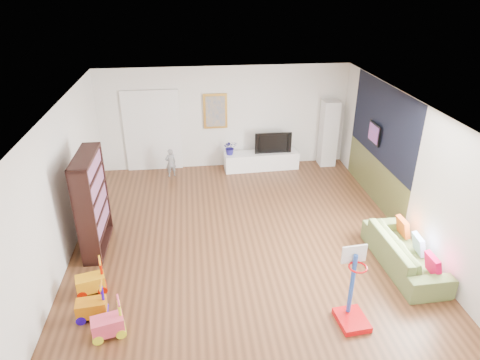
{
  "coord_description": "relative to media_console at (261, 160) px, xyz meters",
  "views": [
    {
      "loc": [
        -0.88,
        -7.03,
        4.79
      ],
      "look_at": [
        0.0,
        0.4,
        1.15
      ],
      "focal_mm": 32.0,
      "sensor_mm": 36.0,
      "label": 1
    }
  ],
  "objects": [
    {
      "name": "floor",
      "position": [
        -0.93,
        -3.41,
        -0.23
      ],
      "size": [
        6.5,
        7.5,
        0.0
      ],
      "primitive_type": "cube",
      "color": "brown",
      "rests_on": "ground"
    },
    {
      "name": "ceiling",
      "position": [
        -0.93,
        -3.41,
        2.47
      ],
      "size": [
        6.5,
        7.5,
        0.0
      ],
      "primitive_type": "cube",
      "color": "white",
      "rests_on": "ground"
    },
    {
      "name": "wall_back",
      "position": [
        -0.93,
        0.34,
        1.12
      ],
      "size": [
        6.5,
        0.0,
        2.7
      ],
      "primitive_type": "cube",
      "color": "silver",
      "rests_on": "ground"
    },
    {
      "name": "wall_front",
      "position": [
        -0.93,
        -7.16,
        1.12
      ],
      "size": [
        6.5,
        0.0,
        2.7
      ],
      "primitive_type": "cube",
      "color": "white",
      "rests_on": "ground"
    },
    {
      "name": "wall_left",
      "position": [
        -4.18,
        -3.41,
        1.12
      ],
      "size": [
        0.0,
        7.5,
        2.7
      ],
      "primitive_type": "cube",
      "color": "white",
      "rests_on": "ground"
    },
    {
      "name": "wall_right",
      "position": [
        2.32,
        -3.41,
        1.12
      ],
      "size": [
        0.0,
        7.5,
        2.7
      ],
      "primitive_type": "cube",
      "color": "silver",
      "rests_on": "ground"
    },
    {
      "name": "navy_accent",
      "position": [
        2.3,
        -2.01,
        1.62
      ],
      "size": [
        0.01,
        3.2,
        1.7
      ],
      "primitive_type": "cube",
      "color": "black",
      "rests_on": "wall_right"
    },
    {
      "name": "olive_wainscot",
      "position": [
        2.3,
        -2.01,
        0.27
      ],
      "size": [
        0.01,
        3.2,
        1.0
      ],
      "primitive_type": "cube",
      "color": "brown",
      "rests_on": "wall_right"
    },
    {
      "name": "doorway",
      "position": [
        -2.83,
        0.3,
        0.82
      ],
      "size": [
        1.45,
        0.06,
        2.1
      ],
      "primitive_type": "cube",
      "color": "white",
      "rests_on": "ground"
    },
    {
      "name": "painting_back",
      "position": [
        -1.18,
        0.3,
        1.32
      ],
      "size": [
        0.62,
        0.06,
        0.92
      ],
      "primitive_type": "cube",
      "color": "gold",
      "rests_on": "wall_back"
    },
    {
      "name": "artwork_right",
      "position": [
        2.24,
        -1.81,
        1.32
      ],
      "size": [
        0.04,
        0.56,
        0.46
      ],
      "primitive_type": "cube",
      "color": "#7F3F8C",
      "rests_on": "wall_right"
    },
    {
      "name": "media_console",
      "position": [
        0.0,
        0.0,
        0.0
      ],
      "size": [
        2.0,
        0.59,
        0.46
      ],
      "primitive_type": "cube",
      "rotation": [
        0.0,
        0.0,
        0.05
      ],
      "color": "white",
      "rests_on": "ground"
    },
    {
      "name": "tall_cabinet",
      "position": [
        1.83,
        0.08,
        0.67
      ],
      "size": [
        0.42,
        0.42,
        1.79
      ],
      "primitive_type": "cube",
      "rotation": [
        0.0,
        0.0,
        0.01
      ],
      "color": "silver",
      "rests_on": "ground"
    },
    {
      "name": "bookshelf",
      "position": [
        -3.72,
        -3.25,
        0.72
      ],
      "size": [
        0.35,
        1.31,
        1.91
      ],
      "primitive_type": "cube",
      "rotation": [
        0.0,
        0.0,
        -0.0
      ],
      "color": "black",
      "rests_on": "ground"
    },
    {
      "name": "sofa",
      "position": [
        1.85,
        -4.54,
        0.06
      ],
      "size": [
        0.83,
        2.01,
        0.58
      ],
      "primitive_type": "imported",
      "rotation": [
        0.0,
        0.0,
        1.6
      ],
      "color": "olive",
      "rests_on": "ground"
    },
    {
      "name": "basketball_hoop",
      "position": [
        0.44,
        -5.78,
        0.41
      ],
      "size": [
        0.48,
        0.57,
        1.27
      ],
      "primitive_type": "cube",
      "rotation": [
        0.0,
        0.0,
        0.09
      ],
      "color": "red",
      "rests_on": "ground"
    },
    {
      "name": "ride_on_yellow",
      "position": [
        -3.6,
        -4.61,
        0.07
      ],
      "size": [
        0.51,
        0.39,
        0.61
      ],
      "primitive_type": "cube",
      "rotation": [
        0.0,
        0.0,
        0.26
      ],
      "color": "orange",
      "rests_on": "ground"
    },
    {
      "name": "ride_on_orange",
      "position": [
        -3.47,
        -5.2,
        0.07
      ],
      "size": [
        0.47,
        0.32,
        0.59
      ],
      "primitive_type": "cube",
      "rotation": [
        0.0,
        0.0,
        0.11
      ],
      "color": "#CD720C",
      "rests_on": "ground"
    },
    {
      "name": "ride_on_pink",
      "position": [
        -3.17,
        -5.61,
        0.07
      ],
      "size": [
        0.51,
        0.39,
        0.61
      ],
      "primitive_type": "cube",
      "rotation": [
        0.0,
        0.0,
        0.25
      ],
      "color": "#F14566",
      "rests_on": "ground"
    },
    {
      "name": "child",
      "position": [
        -2.4,
        -0.22,
        0.15
      ],
      "size": [
        0.32,
        0.26,
        0.76
      ],
      "primitive_type": "imported",
      "rotation": [
        0.0,
        0.0,
        3.45
      ],
      "color": "gray",
      "rests_on": "ground"
    },
    {
      "name": "tv",
      "position": [
        0.3,
        0.04,
        0.51
      ],
      "size": [
        0.97,
        0.13,
        0.56
      ],
      "primitive_type": "imported",
      "rotation": [
        0.0,
        0.0,
        -0.0
      ],
      "color": "black",
      "rests_on": "media_console"
    },
    {
      "name": "vase_plant",
      "position": [
        -0.84,
        -0.03,
        0.43
      ],
      "size": [
        0.39,
        0.35,
        0.39
      ],
      "primitive_type": "imported",
      "rotation": [
        0.0,
        0.0,
        0.12
      ],
      "color": "navy",
      "rests_on": "media_console"
    },
    {
      "name": "pillow_left",
      "position": [
        2.01,
        -5.15,
        0.23
      ],
      "size": [
        0.1,
        0.37,
        0.36
      ],
      "primitive_type": "cube",
      "rotation": [
        0.0,
        0.0,
        0.02
      ],
      "color": "#CB043F",
      "rests_on": "sofa"
    },
    {
      "name": "pillow_center",
      "position": [
        2.07,
        -4.55,
        0.23
      ],
      "size": [
        0.11,
        0.35,
        0.35
      ],
      "primitive_type": "cube",
      "rotation": [
        0.0,
        0.0,
        -0.06
      ],
      "color": "silver",
      "rests_on": "sofa"
    },
    {
      "name": "pillow_right",
      "position": [
        2.06,
        -3.97,
        0.23
      ],
      "size": [
        0.1,
        0.36,
        0.36
      ],
      "primitive_type": "cube",
      "rotation": [
        0.0,
        0.0,
        0.03
      ],
      "color": "#AB3C10",
      "rests_on": "sofa"
    }
  ]
}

